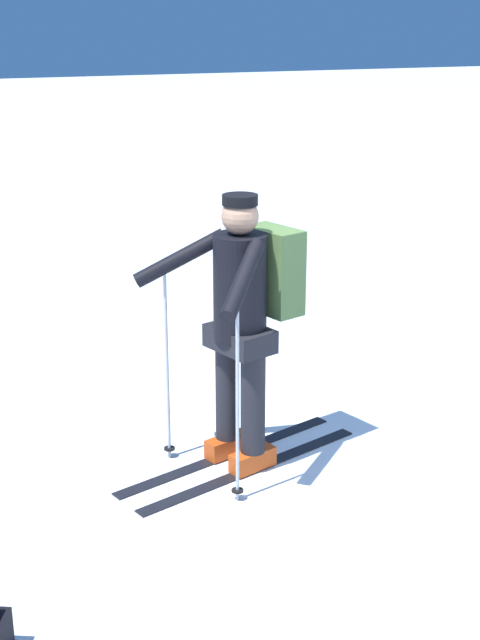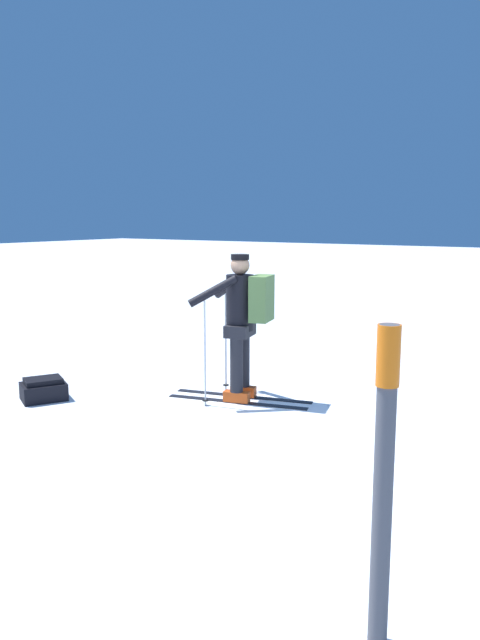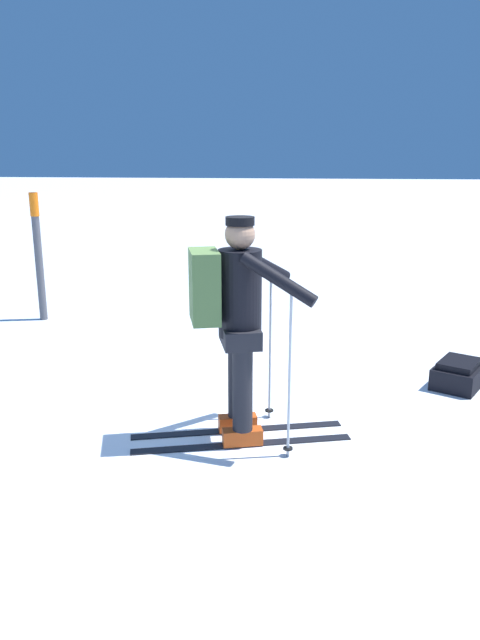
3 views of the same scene
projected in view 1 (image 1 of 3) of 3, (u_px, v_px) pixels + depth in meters
ground_plane at (387, 497)px, 5.20m from camera, size 80.00×80.00×0.00m
skier at (245, 312)px, 5.32m from camera, size 0.95×1.71×1.70m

